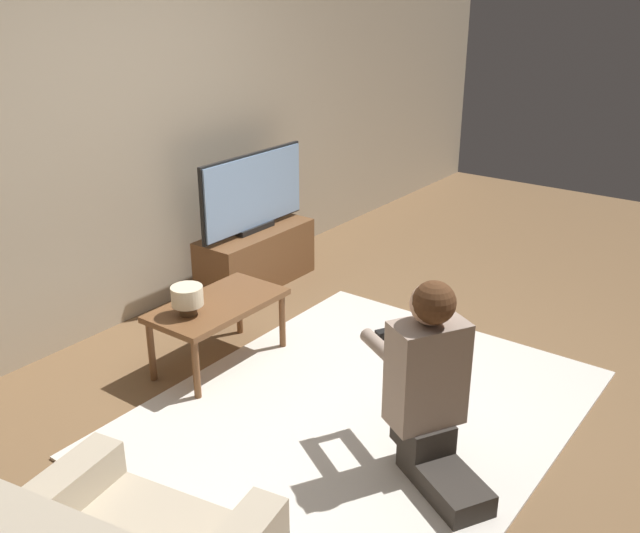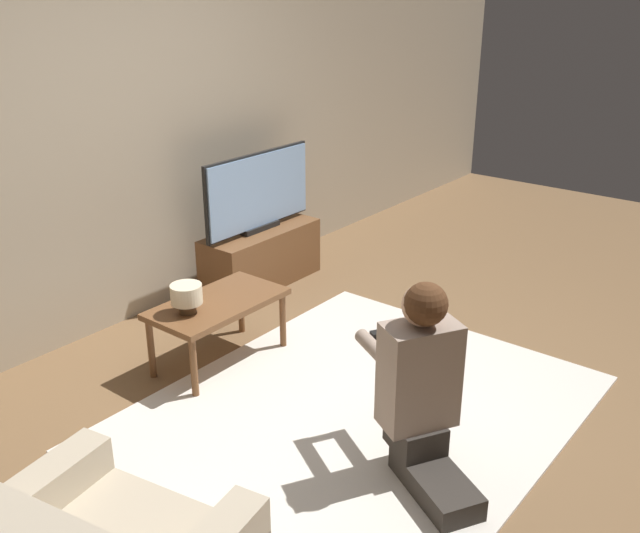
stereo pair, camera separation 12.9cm
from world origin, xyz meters
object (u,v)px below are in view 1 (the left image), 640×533
(coffee_table, at_px, (218,310))
(person_kneeling, at_px, (429,383))
(table_lamp, at_px, (187,298))
(tv, at_px, (253,192))

(coffee_table, relative_size, person_kneeling, 0.86)
(table_lamp, bearing_deg, person_kneeling, -88.12)
(coffee_table, height_order, table_lamp, table_lamp)
(tv, relative_size, table_lamp, 5.82)
(coffee_table, xyz_separation_m, table_lamp, (-0.21, 0.02, 0.15))
(person_kneeling, bearing_deg, tv, -89.96)
(coffee_table, distance_m, table_lamp, 0.26)
(tv, height_order, coffee_table, tv)
(tv, height_order, table_lamp, tv)
(tv, xyz_separation_m, table_lamp, (-1.26, -0.61, -0.22))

